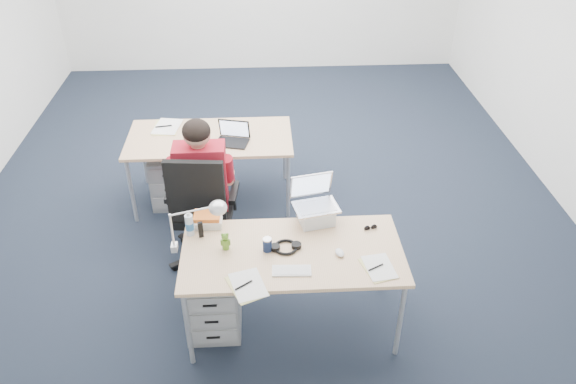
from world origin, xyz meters
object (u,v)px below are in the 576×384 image
(book_stack, at_px, (208,219))
(dark_laptop, at_px, (231,133))
(water_bottle, at_px, (189,224))
(desk_near, at_px, (292,256))
(cordless_phone, at_px, (201,230))
(office_chair, at_px, (205,230))
(wireless_keyboard, at_px, (292,271))
(drawer_pedestal_far, at_px, (173,176))
(can_koozie, at_px, (267,245))
(sunglasses, at_px, (371,228))
(silver_laptop, at_px, (316,202))
(headphones, at_px, (286,246))
(seated_person, at_px, (204,184))
(desk_far, at_px, (210,141))
(bear_figurine, at_px, (225,241))
(desk_lamp, at_px, (190,226))
(drawer_pedestal_near, at_px, (214,297))
(computer_mouse, at_px, (340,253))
(far_cup, at_px, (244,129))

(book_stack, xyz_separation_m, dark_laptop, (0.15, 1.27, 0.06))
(book_stack, bearing_deg, water_bottle, -137.79)
(desk_near, height_order, cordless_phone, cordless_phone)
(office_chair, relative_size, wireless_keyboard, 4.24)
(office_chair, xyz_separation_m, drawer_pedestal_far, (-0.40, 0.97, -0.05))
(can_koozie, distance_m, sunglasses, 0.81)
(silver_laptop, bearing_deg, water_bottle, 174.67)
(dark_laptop, bearing_deg, water_bottle, -87.48)
(drawer_pedestal_far, bearing_deg, headphones, -58.66)
(silver_laptop, bearing_deg, seated_person, 132.29)
(desk_far, height_order, wireless_keyboard, wireless_keyboard)
(seated_person, relative_size, can_koozie, 12.65)
(office_chair, height_order, cordless_phone, office_chair)
(drawer_pedestal_far, bearing_deg, seated_person, -62.74)
(bear_figurine, relative_size, desk_lamp, 0.32)
(desk_near, height_order, seated_person, seated_person)
(drawer_pedestal_near, xyz_separation_m, bear_figurine, (0.12, 0.03, 0.52))
(drawer_pedestal_near, bearing_deg, desk_far, 93.39)
(water_bottle, bearing_deg, desk_far, 88.24)
(drawer_pedestal_far, height_order, dark_laptop, dark_laptop)
(office_chair, distance_m, seated_person, 0.41)
(dark_laptop, bearing_deg, wireless_keyboard, -62.28)
(drawer_pedestal_near, height_order, book_stack, book_stack)
(office_chair, relative_size, computer_mouse, 12.18)
(seated_person, bearing_deg, cordless_phone, -87.28)
(silver_laptop, xyz_separation_m, dark_laptop, (-0.68, 1.27, -0.07))
(drawer_pedestal_near, bearing_deg, desk_lamp, 166.18)
(wireless_keyboard, height_order, can_koozie, can_koozie)
(can_koozie, distance_m, desk_lamp, 0.56)
(wireless_keyboard, bearing_deg, far_cup, 102.16)
(silver_laptop, height_order, wireless_keyboard, silver_laptop)
(office_chair, xyz_separation_m, wireless_keyboard, (0.69, -1.02, 0.41))
(wireless_keyboard, bearing_deg, silver_laptop, 71.17)
(drawer_pedestal_near, xyz_separation_m, silver_laptop, (0.80, 0.32, 0.63))
(bear_figurine, bearing_deg, silver_laptop, 31.10)
(dark_laptop, bearing_deg, computer_mouse, -50.49)
(water_bottle, relative_size, cordless_phone, 1.51)
(office_chair, xyz_separation_m, drawer_pedestal_near, (0.11, -0.78, -0.05))
(book_stack, bearing_deg, drawer_pedestal_near, -85.56)
(desk_near, distance_m, drawer_pedestal_near, 0.73)
(desk_near, xyz_separation_m, dark_laptop, (-0.48, 1.62, 0.16))
(wireless_keyboard, bearing_deg, drawer_pedestal_near, 159.52)
(desk_lamp, xyz_separation_m, far_cup, (0.35, 1.75, -0.17))
(can_koozie, bearing_deg, office_chair, 123.92)
(wireless_keyboard, distance_m, far_cup, 2.05)
(computer_mouse, bearing_deg, water_bottle, 152.35)
(seated_person, distance_m, wireless_keyboard, 1.40)
(desk_near, height_order, desk_far, same)
(headphones, bearing_deg, drawer_pedestal_far, 116.39)
(desk_far, height_order, computer_mouse, computer_mouse)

